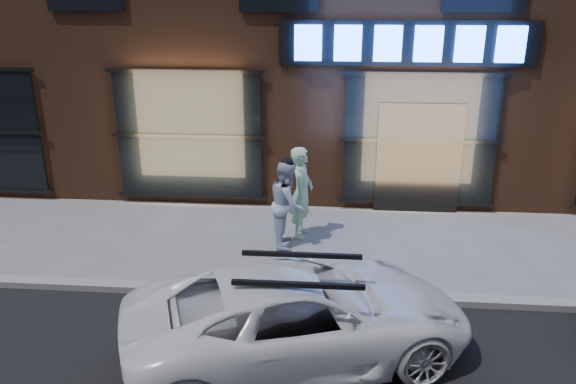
% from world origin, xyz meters
% --- Properties ---
extents(ground, '(90.00, 90.00, 0.00)m').
position_xyz_m(ground, '(0.00, 0.00, 0.00)').
color(ground, slate).
rests_on(ground, ground).
extents(curb, '(60.00, 0.25, 0.12)m').
position_xyz_m(curb, '(0.00, 0.00, 0.06)').
color(curb, gray).
rests_on(curb, ground).
extents(man_bowtie, '(0.51, 0.71, 1.81)m').
position_xyz_m(man_bowtie, '(-2.42, 2.41, 0.91)').
color(man_bowtie, '#B6F0C5').
rests_on(man_bowtie, ground).
extents(man_cap, '(0.68, 0.85, 1.66)m').
position_xyz_m(man_cap, '(-2.66, 1.97, 0.83)').
color(man_cap, silver).
rests_on(man_cap, ground).
extents(white_suv, '(4.95, 3.50, 1.25)m').
position_xyz_m(white_suv, '(-2.21, -1.52, 0.63)').
color(white_suv, white).
rests_on(white_suv, ground).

